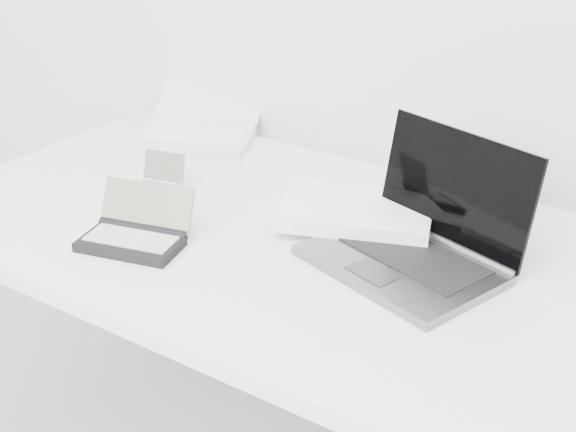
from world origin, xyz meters
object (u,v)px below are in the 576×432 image
Objects in this scene: netbook_open_white at (199,128)px; palmtop_charcoal at (135,234)px; desk at (313,263)px; laptop_large at (388,227)px.

palmtop_charcoal reaches higher than netbook_open_white.
desk is at bearing -53.97° from netbook_open_white.
laptop_large is 0.71m from netbook_open_white.
desk is 3.70× the size of netbook_open_white.
desk is 0.34m from palmtop_charcoal.
palmtop_charcoal is at bearing -129.56° from laptop_large.
desk is 0.16m from laptop_large.
laptop_large reaches higher than netbook_open_white.
palmtop_charcoal is at bearing -144.11° from desk.
palmtop_charcoal reaches higher than desk.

